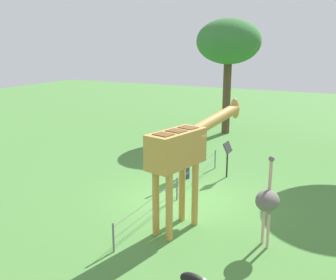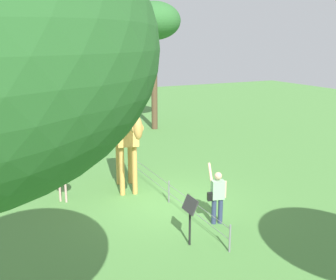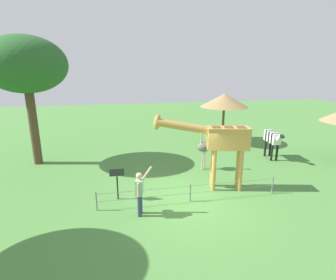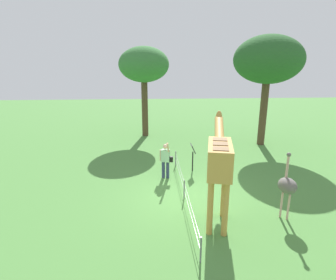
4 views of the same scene
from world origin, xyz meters
TOP-DOWN VIEW (x-y plane):
  - ground_plane at (0.00, 0.00)m, footprint 60.00×60.00m
  - giraffe at (-1.46, -0.79)m, footprint 3.94×1.33m
  - visitor at (1.98, 0.69)m, footprint 0.63×0.59m
  - zebra at (-5.92, -3.81)m, footprint 0.56×1.82m
  - ostrich at (-1.59, -3.03)m, footprint 0.70×0.56m
  - shade_hut_near at (-9.81, -2.69)m, footprint 3.18×3.18m
  - tree_west at (-10.36, 4.23)m, footprint 3.06×3.06m
  - info_sign at (2.74, -0.62)m, footprint 0.56×0.21m
  - wire_fence at (0.00, 0.11)m, footprint 7.05×0.05m

SIDE VIEW (x-z plane):
  - ground_plane at x=0.00m, z-range 0.00..0.00m
  - wire_fence at x=0.00m, z-range 0.03..0.78m
  - visitor at x=1.98m, z-range 0.02..1.78m
  - info_sign at x=2.74m, z-range 0.29..1.61m
  - zebra at x=-5.92m, z-range 0.33..1.99m
  - ostrich at x=-1.59m, z-range 0.05..2.30m
  - giraffe at x=-1.46m, z-range 0.52..3.73m
  - shade_hut_near at x=-9.81m, z-range 1.08..4.17m
  - tree_west at x=-10.36m, z-range 2.48..9.83m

